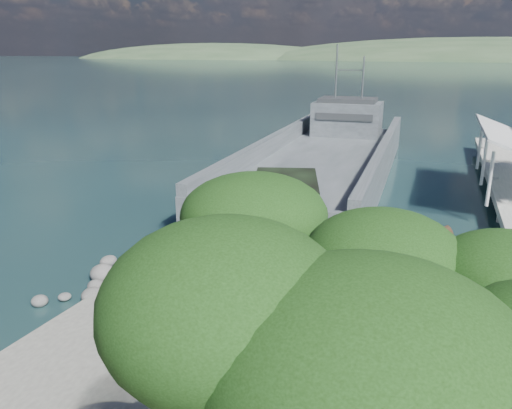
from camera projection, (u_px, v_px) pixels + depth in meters
The scene contains 8 objects.
ground at pixel (215, 318), 19.12m from camera, with size 1400.00×1400.00×0.00m, color #163336.
boat_ramp at pixel (203, 325), 18.14m from camera, with size 10.00×18.00×0.50m, color slate.
shoreline_rocks at pixel (89, 287), 21.59m from camera, with size 3.20×5.60×0.90m, color #555552, non-canonical shape.
distant_headlands at pixel (490, 60), 505.19m from camera, with size 1000.00×240.00×48.00m, color #2E492E, non-canonical shape.
landing_craft at pixel (324, 168), 39.45m from camera, with size 10.36×37.95×11.21m.
military_truck at pixel (284, 240), 19.83m from camera, with size 5.09×9.44×4.20m.
soldier at pixel (188, 284), 18.69m from camera, with size 0.67×0.44×1.84m, color black.
overhang_tree at pixel (396, 301), 7.31m from camera, with size 8.64×7.96×7.85m.
Camera 1 is at (7.31, -15.40, 9.81)m, focal length 35.00 mm.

